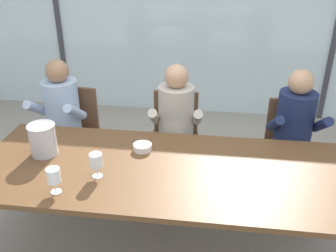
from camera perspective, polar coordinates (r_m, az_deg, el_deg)
The scene contains 14 objects.
ground at distance 3.84m, azimuth 1.28°, elevation -7.52°, with size 14.00×14.00×0.00m, color #9E9384.
window_glass_panel at distance 4.87m, azimuth 3.67°, elevation 16.60°, with size 7.81×0.03×2.60m, color silver.
window_mullion_left at distance 5.27m, azimuth -16.62°, elevation 16.39°, with size 0.06×0.06×2.60m, color #38383D.
dining_table at distance 2.64m, azimuth -1.00°, elevation -7.55°, with size 2.61×1.04×0.74m.
chair_near_curtain at distance 3.75m, azimuth -14.20°, elevation -0.03°, with size 0.48×0.48×0.89m.
chair_left_of_center at distance 3.53m, azimuth 1.00°, elevation -0.90°, with size 0.44×0.44×0.89m.
chair_center at distance 3.54m, azimuth 18.17°, elevation -2.26°, with size 0.45×0.45×0.89m.
person_pale_blue_shirt at distance 3.57m, azimuth -16.34°, elevation 1.43°, with size 0.48×0.63×1.21m.
person_beige_jumper at distance 3.30m, azimuth 1.20°, elevation 0.42°, with size 0.48×0.63×1.21m.
person_navy_polo at distance 3.37m, azimuth 18.97°, elevation -0.63°, with size 0.48×0.62×1.21m.
ice_bucket_primary at distance 2.85m, azimuth -18.64°, elevation -1.93°, with size 0.20×0.20×0.24m.
tasting_bowl at distance 2.80m, azimuth -3.94°, elevation -3.25°, with size 0.14×0.14×0.05m, color silver.
wine_glass_by_left_taster at distance 2.41m, azimuth -17.12°, elevation -7.41°, with size 0.08×0.08×0.17m.
wine_glass_near_bucket at distance 2.50m, azimuth -10.97°, elevation -5.35°, with size 0.08×0.08×0.17m.
Camera 1 is at (0.33, -2.15, 2.18)m, focal length 39.77 mm.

